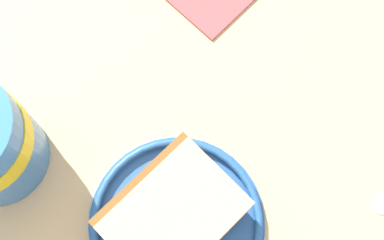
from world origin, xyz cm
name	(u,v)px	position (x,y,z in cm)	size (l,w,h in cm)	color
ground_plane	(174,133)	(0.00, 0.00, -1.55)	(157.49, 157.49, 3.10)	tan
small_plate	(177,222)	(-7.11, 5.02, 0.69)	(15.56, 15.56, 1.42)	#26599E
cake_slice	(173,216)	(-6.84, 5.05, 3.64)	(9.20, 11.13, 5.76)	brown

